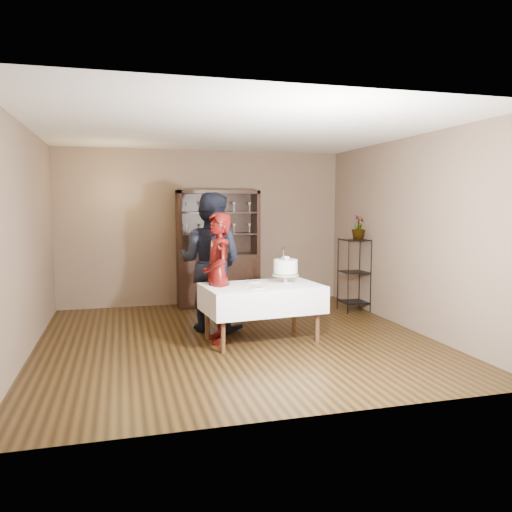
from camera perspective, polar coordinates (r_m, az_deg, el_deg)
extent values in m
plane|color=black|center=(6.65, -2.32, -9.47)|extent=(5.00, 5.00, 0.00)
plane|color=white|center=(6.47, -2.42, 14.24)|extent=(5.00, 5.00, 0.00)
cube|color=brown|center=(8.87, -5.96, 3.24)|extent=(5.00, 0.02, 2.70)
cube|color=brown|center=(6.35, -24.94, 1.63)|extent=(0.02, 5.00, 2.70)
cube|color=brown|center=(7.39, 16.92, 2.47)|extent=(0.02, 5.00, 2.70)
cube|color=black|center=(8.74, -4.33, -2.72)|extent=(1.40, 0.48, 0.90)
cube|color=black|center=(8.86, -4.65, 3.90)|extent=(1.40, 0.03, 1.10)
cube|color=black|center=(8.64, -4.41, 7.30)|extent=(1.40, 0.48, 0.06)
cube|color=black|center=(8.66, -4.37, 2.53)|extent=(1.28, 0.42, 0.02)
cube|color=black|center=(8.64, -4.39, 4.97)|extent=(1.28, 0.42, 0.02)
cylinder|color=black|center=(8.13, 10.50, -2.39)|extent=(0.02, 0.02, 1.20)
cylinder|color=black|center=(8.31, 12.99, -2.26)|extent=(0.02, 0.02, 1.20)
cylinder|color=black|center=(8.49, 9.33, -2.01)|extent=(0.02, 0.02, 1.20)
cylinder|color=black|center=(8.66, 11.74, -1.90)|extent=(0.02, 0.02, 1.20)
cube|color=black|center=(8.47, 11.08, -5.15)|extent=(0.40, 0.40, 0.02)
cube|color=black|center=(8.39, 11.15, -1.80)|extent=(0.40, 0.40, 0.01)
cube|color=black|center=(8.34, 11.22, 1.81)|extent=(0.40, 0.40, 0.02)
cube|color=white|center=(6.43, 0.65, -4.80)|extent=(1.56, 1.05, 0.34)
cylinder|color=#4A2D1B|center=(5.96, -3.80, -7.83)|extent=(0.06, 0.06, 0.70)
cylinder|color=#4A2D1B|center=(6.43, 7.05, -6.84)|extent=(0.06, 0.06, 0.70)
cylinder|color=#4A2D1B|center=(6.60, -5.57, -6.47)|extent=(0.06, 0.06, 0.70)
cylinder|color=#4A2D1B|center=(7.03, 4.41, -5.69)|extent=(0.06, 0.06, 0.70)
imported|color=#360407|center=(6.38, -4.37, -2.48)|extent=(0.42, 0.62, 1.67)
imported|color=black|center=(6.98, -5.22, -0.68)|extent=(1.18, 1.11, 1.93)
cylinder|color=white|center=(6.57, 3.38, -3.02)|extent=(0.20, 0.20, 0.01)
cylinder|color=white|center=(6.57, 3.38, -2.65)|extent=(0.05, 0.05, 0.10)
cylinder|color=white|center=(6.56, 3.39, -2.17)|extent=(0.35, 0.35, 0.01)
cylinder|color=#446D33|center=(6.56, 3.39, -2.03)|extent=(0.34, 0.34, 0.02)
cylinder|color=white|center=(6.54, 3.39, -1.26)|extent=(0.32, 0.32, 0.20)
sphere|color=#5D80C8|center=(6.54, 3.64, -0.30)|extent=(0.02, 0.02, 0.02)
cube|color=silver|center=(6.49, 3.13, 0.16)|extent=(0.02, 0.02, 0.14)
cube|color=black|center=(6.49, 3.13, 0.89)|extent=(0.02, 0.02, 0.05)
cylinder|color=white|center=(6.12, 0.10, -3.67)|extent=(0.19, 0.19, 0.01)
cylinder|color=white|center=(6.63, -0.31, -2.93)|extent=(0.19, 0.19, 0.01)
imported|color=#446D33|center=(8.32, 11.63, 3.24)|extent=(0.32, 0.32, 0.40)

